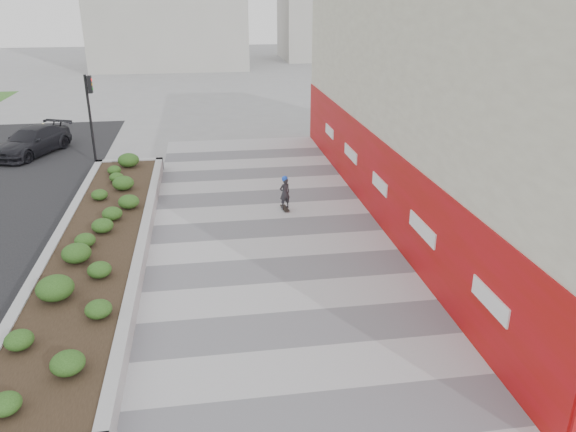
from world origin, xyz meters
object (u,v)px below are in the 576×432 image
object	(u,v)px
planter	(100,241)
skateboarder	(285,193)
car_dark	(32,141)
traffic_signal_near	(90,106)

from	to	relation	value
planter	skateboarder	bearing A→B (deg)	24.40
car_dark	traffic_signal_near	bearing A→B (deg)	-6.26
skateboarder	car_dark	xyz separation A→B (m)	(-11.53, 9.63, -0.01)
skateboarder	car_dark	bearing A→B (deg)	133.66
planter	car_dark	bearing A→B (deg)	112.44
skateboarder	car_dark	world-z (taller)	car_dark
planter	skateboarder	world-z (taller)	skateboarder
car_dark	planter	bearing A→B (deg)	-43.50
planter	traffic_signal_near	bearing A→B (deg)	99.35
planter	car_dark	size ratio (longest dim) A/B	3.83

